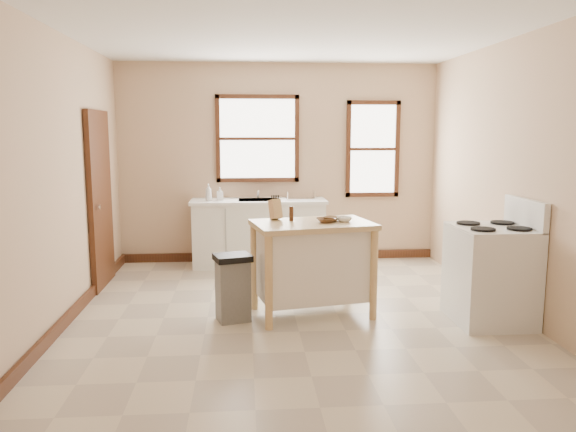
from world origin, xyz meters
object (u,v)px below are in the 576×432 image
Objects in this scene: trash_bin at (233,288)px; gas_stove at (491,261)px; soap_bottle_b at (220,194)px; pepper_grinder at (291,214)px; kitchen_island at (312,269)px; bowl_b at (332,219)px; bowl_a at (326,220)px; bowl_c at (344,219)px; soap_bottle_a at (209,192)px; dish_rack at (300,195)px; knife_block at (275,210)px.

gas_stove is at bearing -21.20° from trash_bin.
pepper_grinder is (0.80, -2.06, 0.02)m from soap_bottle_b.
bowl_b is (0.21, 0.08, 0.50)m from kitchen_island.
bowl_c is at bearing 7.14° from bowl_a.
soap_bottle_a is at bearing 107.84° from kitchen_island.
knife_block is at bearing -119.52° from dish_rack.
soap_bottle_a is at bearing 168.78° from dish_rack.
pepper_grinder is 0.97× the size of bowl_c.
gas_stove is (1.39, -0.35, -0.37)m from bowl_c.
kitchen_island is 0.83m from trash_bin.
pepper_grinder is 2.01m from gas_stove.
soap_bottle_b is 1.19× the size of pepper_grinder.
knife_block reaches higher than trash_bin.
gas_stove is at bearing -41.46° from soap_bottle_a.
bowl_a is at bearing -59.57° from soap_bottle_a.
soap_bottle_b is 0.15× the size of kitchen_island.
soap_bottle_b is 0.27× the size of trash_bin.
pepper_grinder is at bearing 160.58° from bowl_a.
bowl_c is at bearing 165.65° from gas_stove.
bowl_b is 1.10× the size of bowl_c.
bowl_a is (0.49, -0.21, -0.08)m from knife_block.
dish_rack is 2.24m from bowl_a.
bowl_c is at bearing -33.75° from bowl_b.
kitchen_island is at bearing -72.23° from soap_bottle_b.
knife_block is 2.19m from gas_stove.
bowl_b is (0.11, -2.14, 0.01)m from dish_rack.
soap_bottle_b is 1.05× the size of bowl_b.
kitchen_island is 7.78× the size of pepper_grinder.
gas_stove is (1.71, -0.35, 0.13)m from kitchen_island.
kitchen_island is 6.44× the size of bowl_a.
bowl_b is 1.61m from gas_stove.
kitchen_island is 0.60m from pepper_grinder.
soap_bottle_a is 3.80m from gas_stove.
bowl_b is 0.14× the size of gas_stove.
pepper_grinder is 0.36m from bowl_a.
soap_bottle_a is at bearing 121.40° from bowl_a.
soap_bottle_a is at bearing 139.51° from gas_stove.
kitchen_island is (-0.10, -2.22, -0.49)m from dish_rack.
soap_bottle_a is 2.44m from bowl_b.
dish_rack is at bearing 51.82° from knife_block.
knife_block reaches higher than soap_bottle_a.
soap_bottle_b is at bearing 120.33° from bowl_b.
dish_rack is at bearing 4.47° from soap_bottle_a.
gas_stove is (2.87, -2.45, -0.43)m from soap_bottle_a.
soap_bottle_b is 0.45× the size of dish_rack.
soap_bottle_b is 1.11m from dish_rack.
soap_bottle_b reaches higher than kitchen_island.
trash_bin is (-1.01, -0.21, -0.64)m from bowl_b.
knife_block is 0.18m from pepper_grinder.
bowl_a is at bearing -20.80° from kitchen_island.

